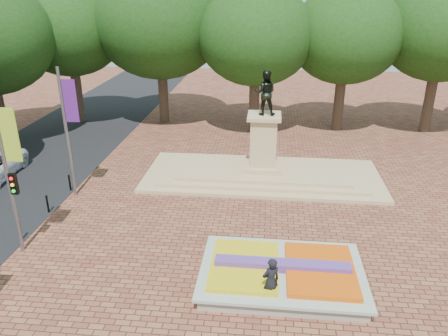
% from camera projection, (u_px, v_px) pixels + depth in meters
% --- Properties ---
extents(ground, '(90.00, 90.00, 0.00)m').
position_uv_depth(ground, '(257.00, 251.00, 18.98)').
color(ground, brown).
rests_on(ground, ground).
extents(flower_bed, '(6.30, 4.30, 0.91)m').
position_uv_depth(flower_bed, '(282.00, 273.00, 16.90)').
color(flower_bed, gray).
rests_on(flower_bed, ground).
extents(monument, '(14.00, 6.00, 6.40)m').
position_uv_depth(monument, '(263.00, 164.00, 25.98)').
color(monument, tan).
rests_on(monument, ground).
extents(tree_row_back, '(44.80, 8.80, 10.43)m').
position_uv_depth(tree_row_back, '(300.00, 44.00, 32.69)').
color(tree_row_back, '#38281F').
rests_on(tree_row_back, ground).
extents(banner_poles, '(0.88, 11.17, 7.00)m').
position_uv_depth(banner_poles, '(5.00, 172.00, 17.27)').
color(banner_poles, slate).
rests_on(banner_poles, ground).
extents(bollard_row, '(0.12, 13.12, 0.98)m').
position_uv_depth(bollard_row, '(3.00, 245.00, 18.45)').
color(bollard_row, black).
rests_on(bollard_row, ground).
extents(pedestrian, '(0.82, 0.73, 1.89)m').
position_uv_depth(pedestrian, '(271.00, 281.00, 15.54)').
color(pedestrian, black).
rests_on(pedestrian, ground).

